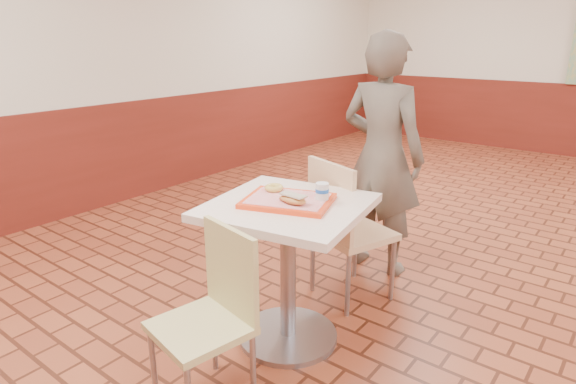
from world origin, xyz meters
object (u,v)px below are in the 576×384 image
Objects in this scene: ring_donut at (274,188)px; main_table at (288,250)px; customer at (382,157)px; long_john_donut at (292,199)px; chair_main_back at (344,224)px; serving_tray at (288,201)px; paper_cup at (322,191)px; chair_main_front at (213,309)px.

main_table is at bearing -21.06° from ring_donut.
long_john_donut is (0.11, -1.16, 0.02)m from customer.
chair_main_back is 0.55× the size of customer.
chair_main_back reaches higher than main_table.
long_john_donut reaches higher than serving_tray.
long_john_donut is at bearing -37.34° from main_table.
serving_tray is 0.18m from paper_cup.
long_john_donut reaches higher than chair_main_front.
main_table is at bearing -148.46° from paper_cup.
serving_tray is at bearing -148.46° from paper_cup.
ring_donut is (-0.14, 0.05, 0.03)m from serving_tray.
customer reaches higher than chair_main_back.
paper_cup is (0.14, 0.65, 0.42)m from chair_main_front.
customer reaches higher than paper_cup.
serving_tray reaches higher than main_table.
ring_donut is (-0.10, -1.05, 0.02)m from customer.
long_john_donut is at bearing -119.07° from paper_cup.
customer reaches higher than serving_tray.
main_table is at bearing 108.90° from chair_main_back.
chair_main_back reaches higher than ring_donut.
main_table is 0.38m from paper_cup.
serving_tray is at bearing 142.66° from long_john_donut.
paper_cup reaches higher than serving_tray.
serving_tray is 2.64× the size of long_john_donut.
chair_main_back is 10.74× the size of paper_cup.
chair_main_front reaches higher than main_table.
long_john_donut reaches higher than main_table.
long_john_donut is at bearing -37.34° from serving_tray.
chair_main_back is 5.56× the size of long_john_donut.
long_john_donut is at bearing 94.60° from chair_main_front.
customer is 1.16m from long_john_donut.
paper_cup reaches higher than long_john_donut.
chair_main_back is at bearing 101.43° from chair_main_front.
ring_donut is at bearing 114.68° from chair_main_front.
ring_donut is (-0.14, 0.05, 0.31)m from main_table.
ring_donut is at bearing -172.36° from paper_cup.
paper_cup is at bearing 7.64° from ring_donut.
chair_main_back is 9.14× the size of ring_donut.
customer reaches higher than main_table.
customer is at bearing -65.78° from chair_main_back.
main_table is 4.87× the size of long_john_donut.
chair_main_front is 1.12m from chair_main_back.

